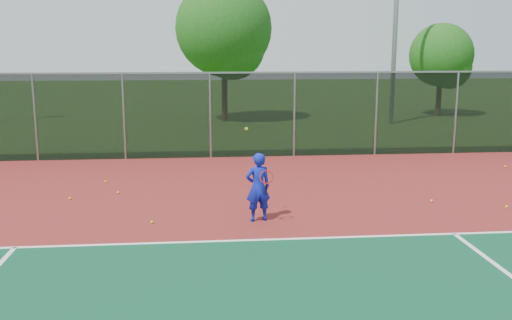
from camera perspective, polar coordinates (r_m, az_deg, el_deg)
The scene contains 14 objects.
ground at distance 9.55m, azimuth 15.54°, elevation -13.42°, with size 120.00×120.00×0.00m, color #275117.
court_apron at distance 11.29m, azimuth 11.93°, elevation -9.25°, with size 30.00×20.00×0.02m, color maroon.
fence_back at distance 20.47m, azimuth 3.85°, elevation 4.67°, with size 30.00×0.06×3.03m.
tennis_player at distance 12.86m, azimuth 0.21°, elevation -2.71°, with size 0.64×0.66×2.14m.
practice_ball_0 at distance 17.15m, azimuth -14.79°, elevation -2.11°, with size 0.07×0.07×0.07m, color #CCCF18.
practice_ball_1 at distance 16.52m, azimuth 1.03°, elevation -2.24°, with size 0.07×0.07×0.07m, color #CCCF18.
practice_ball_2 at distance 13.05m, azimuth -10.37°, elevation -6.13°, with size 0.07×0.07×0.07m, color #CCCF18.
practice_ball_3 at distance 15.24m, azimuth 17.15°, elevation -3.92°, with size 0.07×0.07×0.07m, color #CCCF18.
practice_ball_4 at distance 15.33m, azimuth 23.77°, elevation -4.29°, with size 0.07×0.07×0.07m, color #CCCF18.
practice_ball_5 at distance 15.56m, azimuth -18.10°, elevation -3.66°, with size 0.07×0.07×0.07m, color #CCCF18.
practice_ball_6 at distance 15.82m, azimuth -13.62°, elevation -3.18°, with size 0.07×0.07×0.07m, color #CCCF18.
practice_ball_8 at distance 20.39m, azimuth 23.67°, elevation -0.59°, with size 0.07×0.07×0.07m, color #CCCF18.
tree_back_left at distance 30.15m, azimuth -3.03°, elevation 12.59°, with size 4.99×4.99×7.33m.
tree_back_mid at distance 34.14m, azimuth 18.23°, elevation 9.66°, with size 3.55×3.55×5.21m.
Camera 1 is at (-3.26, -8.07, 3.93)m, focal length 40.00 mm.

